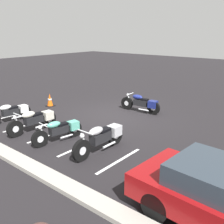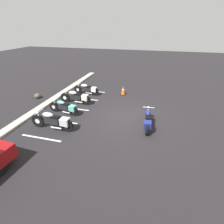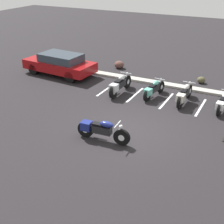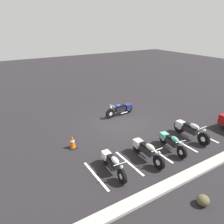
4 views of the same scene
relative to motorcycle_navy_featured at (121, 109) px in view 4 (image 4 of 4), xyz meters
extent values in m
plane|color=black|center=(0.69, 1.14, -0.45)|extent=(60.00, 60.00, 0.00)
cylinder|color=black|center=(0.86, 0.05, -0.13)|extent=(0.65, 0.16, 0.64)
cylinder|color=silver|center=(0.86, 0.05, -0.13)|extent=(0.25, 0.14, 0.24)
cylinder|color=black|center=(-0.64, -0.04, -0.13)|extent=(0.65, 0.16, 0.64)
cylinder|color=silver|center=(-0.64, -0.04, -0.13)|extent=(0.25, 0.14, 0.24)
cube|color=black|center=(0.06, 0.00, 0.02)|extent=(0.75, 0.32, 0.29)
ellipsoid|color=navy|center=(0.26, 0.02, 0.28)|extent=(0.56, 0.29, 0.23)
cube|color=black|center=(-0.10, -0.01, 0.21)|extent=(0.44, 0.26, 0.08)
cube|color=navy|center=(-0.59, -0.04, 0.05)|extent=(0.41, 0.37, 0.33)
cylinder|color=silver|center=(0.74, 0.05, 0.12)|extent=(0.26, 0.07, 0.52)
cylinder|color=silver|center=(0.69, 0.04, 0.38)|extent=(0.07, 0.60, 0.03)
sphere|color=silver|center=(0.81, 0.05, 0.30)|extent=(0.14, 0.14, 0.14)
cylinder|color=silver|center=(-0.19, 0.12, -0.27)|extent=(0.54, 0.10, 0.07)
cylinder|color=black|center=(-1.39, 5.45, -0.10)|extent=(0.13, 0.69, 0.69)
cylinder|color=silver|center=(-1.39, 5.45, -0.10)|extent=(0.13, 0.26, 0.26)
cylinder|color=black|center=(-1.41, 3.82, -0.10)|extent=(0.13, 0.69, 0.69)
cylinder|color=silver|center=(-1.41, 3.82, -0.10)|extent=(0.13, 0.26, 0.26)
cube|color=black|center=(-1.40, 4.58, 0.05)|extent=(0.30, 0.80, 0.31)
ellipsoid|color=#B7B7BC|center=(-1.40, 4.79, 0.34)|extent=(0.28, 0.59, 0.25)
cube|color=black|center=(-1.40, 4.40, 0.26)|extent=(0.26, 0.46, 0.08)
cube|color=#B7B7BC|center=(-1.41, 3.88, 0.08)|extent=(0.38, 0.42, 0.36)
cylinder|color=silver|center=(-1.39, 5.32, 0.17)|extent=(0.07, 0.27, 0.56)
cylinder|color=silver|center=(-1.39, 5.26, 0.44)|extent=(0.65, 0.04, 0.04)
sphere|color=silver|center=(-1.39, 5.39, 0.36)|extent=(0.15, 0.15, 0.15)
cylinder|color=silver|center=(-1.55, 4.32, -0.26)|extent=(0.08, 0.58, 0.07)
cylinder|color=black|center=(0.43, 5.65, -0.15)|extent=(0.20, 0.61, 0.60)
cylinder|color=silver|center=(0.43, 5.65, -0.15)|extent=(0.15, 0.24, 0.23)
cylinder|color=black|center=(0.22, 4.26, -0.15)|extent=(0.20, 0.61, 0.60)
cylinder|color=silver|center=(0.22, 4.26, -0.15)|extent=(0.15, 0.24, 0.23)
cube|color=black|center=(0.32, 4.91, -0.01)|extent=(0.35, 0.72, 0.27)
ellipsoid|color=#59B29E|center=(0.34, 5.09, 0.23)|extent=(0.31, 0.54, 0.22)
cube|color=black|center=(0.29, 4.75, 0.17)|extent=(0.28, 0.43, 0.07)
cube|color=#59B29E|center=(0.22, 4.30, 0.02)|extent=(0.38, 0.41, 0.31)
cylinder|color=silver|center=(0.41, 5.54, 0.09)|extent=(0.09, 0.24, 0.48)
cylinder|color=silver|center=(0.40, 5.49, 0.33)|extent=(0.56, 0.12, 0.03)
sphere|color=silver|center=(0.42, 5.61, 0.25)|extent=(0.13, 0.13, 0.13)
cylinder|color=silver|center=(0.16, 4.70, -0.28)|extent=(0.14, 0.50, 0.06)
cylinder|color=black|center=(1.89, 5.70, -0.12)|extent=(0.13, 0.65, 0.65)
cylinder|color=silver|center=(1.89, 5.70, -0.12)|extent=(0.13, 0.25, 0.25)
cylinder|color=black|center=(1.86, 4.17, -0.12)|extent=(0.13, 0.65, 0.65)
cylinder|color=silver|center=(1.86, 4.17, -0.12)|extent=(0.13, 0.25, 0.25)
cube|color=black|center=(1.88, 4.89, 0.02)|extent=(0.29, 0.76, 0.30)
ellipsoid|color=beige|center=(1.88, 5.08, 0.29)|extent=(0.27, 0.56, 0.24)
cube|color=black|center=(1.87, 4.72, 0.22)|extent=(0.25, 0.44, 0.08)
cube|color=beige|center=(1.86, 4.22, 0.05)|extent=(0.36, 0.40, 0.34)
cylinder|color=silver|center=(1.89, 5.58, 0.13)|extent=(0.06, 0.26, 0.53)
cylinder|color=silver|center=(1.89, 5.52, 0.39)|extent=(0.61, 0.05, 0.04)
sphere|color=silver|center=(1.89, 5.65, 0.31)|extent=(0.14, 0.14, 0.14)
cylinder|color=silver|center=(1.73, 4.64, -0.27)|extent=(0.08, 0.54, 0.07)
cylinder|color=black|center=(3.72, 5.61, -0.15)|extent=(0.15, 0.61, 0.60)
cylinder|color=silver|center=(3.72, 5.61, -0.15)|extent=(0.13, 0.24, 0.23)
cylinder|color=black|center=(3.62, 4.20, -0.15)|extent=(0.15, 0.61, 0.60)
cylinder|color=silver|center=(3.62, 4.20, -0.15)|extent=(0.13, 0.24, 0.23)
cube|color=black|center=(3.66, 4.86, -0.01)|extent=(0.30, 0.71, 0.27)
ellipsoid|color=white|center=(3.68, 5.04, 0.23)|extent=(0.27, 0.53, 0.22)
cube|color=black|center=(3.65, 4.70, 0.17)|extent=(0.25, 0.42, 0.07)
cube|color=white|center=(3.62, 4.24, 0.02)|extent=(0.35, 0.39, 0.31)
cylinder|color=silver|center=(3.71, 5.50, 0.09)|extent=(0.07, 0.24, 0.48)
cylinder|color=silver|center=(3.71, 5.44, 0.32)|extent=(0.57, 0.07, 0.03)
sphere|color=silver|center=(3.71, 5.56, 0.25)|extent=(0.13, 0.13, 0.13)
cylinder|color=silver|center=(3.52, 4.64, -0.28)|extent=(0.10, 0.50, 0.06)
cube|color=#A8A399|center=(0.69, 6.72, -0.39)|extent=(18.00, 0.50, 0.12)
ellipsoid|color=brown|center=(1.99, 7.99, -0.27)|extent=(0.58, 0.57, 0.36)
cube|color=black|center=(4.36, 2.19, -0.43)|extent=(0.40, 0.40, 0.03)
cone|color=#EA590F|center=(4.36, 2.19, -0.11)|extent=(0.32, 0.32, 0.68)
cylinder|color=white|center=(4.36, 2.19, -0.08)|extent=(0.20, 0.20, 0.06)
cube|color=white|center=(-2.28, 4.71, -0.45)|extent=(0.10, 2.10, 0.00)
cube|color=white|center=(-0.61, 4.71, -0.45)|extent=(0.10, 2.10, 0.00)
cube|color=white|center=(1.06, 4.71, -0.45)|extent=(0.10, 2.10, 0.00)
cube|color=white|center=(2.73, 4.71, -0.45)|extent=(0.10, 2.10, 0.00)
cube|color=white|center=(4.40, 4.71, -0.45)|extent=(0.10, 2.10, 0.00)
camera|label=1|loc=(-6.73, 10.45, 3.36)|focal=42.00mm
camera|label=2|loc=(-7.95, -0.28, 4.32)|focal=28.00mm
camera|label=3|loc=(5.07, -8.92, 5.70)|focal=50.00mm
camera|label=4|loc=(7.66, 11.23, 5.35)|focal=35.00mm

